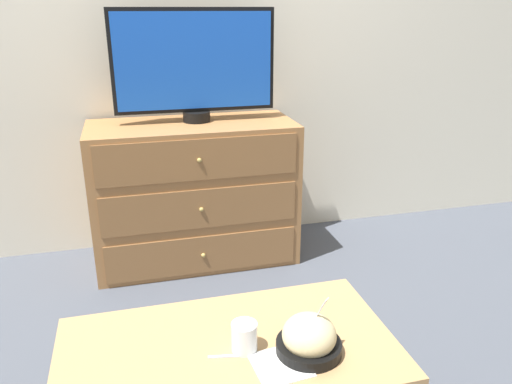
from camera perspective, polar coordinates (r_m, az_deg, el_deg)
ground_plane at (r=3.25m, az=-7.41°, el=-5.08°), size 12.00×12.00×0.00m
wall_back at (r=2.96m, az=-8.67°, el=18.49°), size 12.00×0.05×2.60m
dresser at (r=2.84m, az=-6.95°, el=-0.11°), size 1.11×0.51×0.80m
tv at (r=2.72m, az=-7.07°, el=14.34°), size 0.86×0.15×0.59m
coffee_table at (r=1.65m, az=-3.17°, el=-18.55°), size 1.04×0.57×0.40m
takeout_bowl at (r=1.57m, az=6.08°, el=-16.32°), size 0.20×0.20×0.19m
drink_cup at (r=1.58m, az=-1.34°, el=-16.39°), size 0.08×0.08×0.09m
napkin at (r=1.55m, az=2.83°, el=-19.14°), size 0.17×0.17×0.00m
knife at (r=1.58m, az=-2.15°, el=-18.22°), size 0.17×0.04×0.01m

